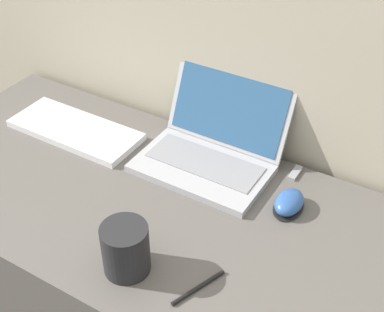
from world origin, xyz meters
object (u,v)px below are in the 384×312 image
(laptop, at_px, (213,143))
(computer_mouse, at_px, (289,203))
(external_keyboard, at_px, (75,130))
(pen, at_px, (198,287))
(usb_stick, at_px, (295,173))
(drink_cup, at_px, (126,248))

(laptop, bearing_deg, computer_mouse, -16.45)
(external_keyboard, bearing_deg, pen, -26.93)
(external_keyboard, relative_size, usb_stick, 6.53)
(drink_cup, relative_size, pen, 0.90)
(laptop, distance_m, external_keyboard, 0.42)
(drink_cup, xyz_separation_m, usb_stick, (0.19, 0.48, -0.06))
(drink_cup, xyz_separation_m, pen, (0.16, 0.03, -0.06))
(usb_stick, height_order, pen, same)
(laptop, bearing_deg, external_keyboard, -166.74)
(computer_mouse, relative_size, usb_stick, 1.71)
(drink_cup, bearing_deg, laptop, 93.93)
(computer_mouse, bearing_deg, pen, -101.37)
(laptop, relative_size, pen, 2.66)
(computer_mouse, relative_size, external_keyboard, 0.26)
(computer_mouse, bearing_deg, laptop, 163.55)
(drink_cup, distance_m, pen, 0.17)
(laptop, height_order, usb_stick, laptop)
(drink_cup, bearing_deg, pen, 10.44)
(usb_stick, distance_m, pen, 0.46)
(drink_cup, xyz_separation_m, external_keyboard, (-0.43, 0.33, -0.05))
(computer_mouse, distance_m, external_keyboard, 0.66)
(laptop, relative_size, usb_stick, 5.79)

